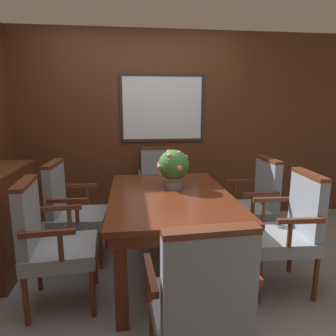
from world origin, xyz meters
name	(u,v)px	position (x,y,z in m)	size (l,w,h in m)	color
ground_plane	(154,281)	(0.00, 0.00, 0.00)	(14.00, 14.00, 0.00)	gray
wall_back	(144,128)	(0.00, 1.57, 1.23)	(7.20, 0.08, 2.45)	#4C2816
dining_table	(170,204)	(0.16, 0.14, 0.66)	(1.05, 1.54, 0.76)	#562614
chair_right_far	(254,201)	(1.09, 0.47, 0.54)	(0.52, 0.54, 1.00)	#562B19
chair_head_near	(200,300)	(0.16, -1.04, 0.54)	(0.56, 0.54, 1.00)	#562B19
chair_right_near	(289,227)	(1.11, -0.20, 0.54)	(0.54, 0.56, 1.00)	#562B19
chair_left_near	(49,239)	(-0.80, -0.20, 0.54)	(0.55, 0.56, 1.00)	#562B19
chair_left_far	(71,208)	(-0.77, 0.50, 0.54)	(0.54, 0.56, 1.00)	#562B19
chair_head_far	(159,184)	(0.18, 1.30, 0.54)	(0.54, 0.52, 1.00)	#562B19
potted_plant	(174,167)	(0.22, 0.31, 0.96)	(0.30, 0.32, 0.36)	gray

